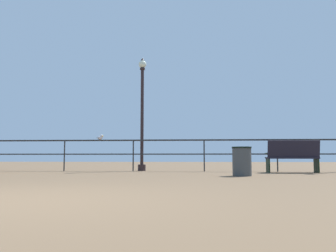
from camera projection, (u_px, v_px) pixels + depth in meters
ground_plane at (5, 202)px, 3.71m from camera, size 60.00×60.00×0.00m
pier_railing at (133, 148)px, 11.71m from camera, size 19.28×0.05×1.07m
bench_near_left at (293, 155)px, 10.53m from camera, size 1.56×0.61×0.99m
lamppost_center at (142, 110)px, 12.09m from camera, size 0.28×0.28×4.01m
seagull_on_rail at (100, 137)px, 11.81m from camera, size 0.32×0.27×0.17m
trash_bin at (242, 161)px, 8.72m from camera, size 0.50×0.50×0.74m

